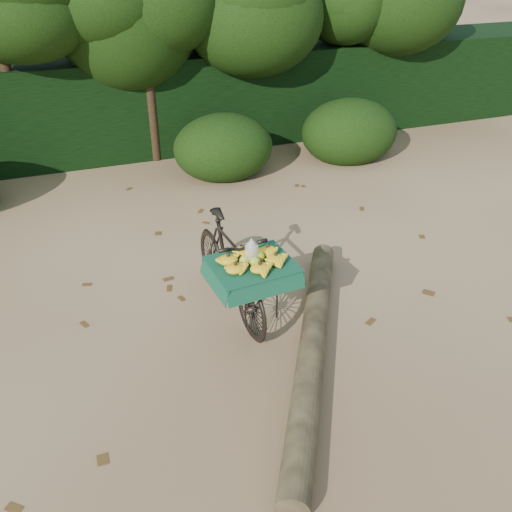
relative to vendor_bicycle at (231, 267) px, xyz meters
name	(u,v)px	position (x,y,z in m)	size (l,w,h in m)	color
ground	(210,336)	(-0.37, -0.39, -0.59)	(80.00, 80.00, 0.00)	tan
vendor_bicycle	(231,267)	(0.00, 0.00, 0.00)	(0.87, 1.93, 1.15)	black
fallen_log	(312,345)	(0.53, -1.05, -0.45)	(0.27, 0.27, 3.75)	brown
hedge_backdrop	(118,104)	(-0.37, 5.91, 0.31)	(26.00, 1.80, 1.80)	black
tree_row	(77,54)	(-1.02, 5.11, 1.41)	(14.50, 2.00, 4.00)	black
bush_clumps	(168,158)	(0.13, 3.91, -0.14)	(8.80, 1.70, 0.90)	black
leaf_litter	(195,303)	(-0.37, 0.26, -0.58)	(7.00, 7.30, 0.01)	#4F3415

